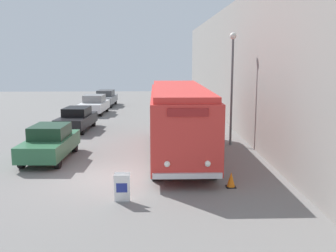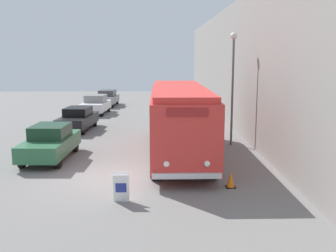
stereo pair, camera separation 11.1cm
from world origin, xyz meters
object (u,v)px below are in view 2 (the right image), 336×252
object	(u,v)px
vintage_bus	(179,117)
traffic_cone	(231,180)
streetlamp	(233,72)
parked_car_mid	(78,119)
parked_car_far	(96,104)
parked_car_distant	(107,98)
sign_board	(121,188)
parked_car_near	(50,142)

from	to	relation	value
vintage_bus	traffic_cone	world-z (taller)	vintage_bus
streetlamp	parked_car_mid	size ratio (longest dim) A/B	1.34
streetlamp	parked_car_far	xyz separation A→B (m)	(-9.19, 12.13, -3.12)
vintage_bus	parked_car_far	bearing A→B (deg)	113.56
parked_car_distant	traffic_cone	bearing A→B (deg)	-70.01
sign_board	streetlamp	distance (m)	10.42
parked_car_far	parked_car_distant	size ratio (longest dim) A/B	0.95
streetlamp	parked_car_mid	xyz separation A→B (m)	(-9.18, 4.62, -3.16)
sign_board	traffic_cone	size ratio (longest dim) A/B	1.67
vintage_bus	traffic_cone	xyz separation A→B (m)	(1.64, -4.84, -1.57)
sign_board	streetlamp	xyz separation A→B (m)	(5.17, 8.37, 3.45)
parked_car_mid	traffic_cone	xyz separation A→B (m)	(7.88, -11.66, -0.47)
parked_car_distant	traffic_cone	world-z (taller)	parked_car_distant
parked_car_near	traffic_cone	bearing A→B (deg)	-26.79
traffic_cone	parked_car_distant	bearing A→B (deg)	107.16
vintage_bus	parked_car_near	distance (m)	6.14
sign_board	parked_car_far	world-z (taller)	parked_car_far
parked_car_mid	streetlamp	bearing A→B (deg)	-21.96
sign_board	parked_car_near	xyz separation A→B (m)	(-3.79, 5.57, 0.34)
parked_car_distant	sign_board	bearing A→B (deg)	-78.95
sign_board	streetlamp	bearing A→B (deg)	58.30
streetlamp	parked_car_far	size ratio (longest dim) A/B	1.38
parked_car_far	traffic_cone	world-z (taller)	parked_car_far
parked_car_far	traffic_cone	bearing A→B (deg)	-63.75
parked_car_near	parked_car_mid	xyz separation A→B (m)	(-0.23, 7.42, -0.05)
parked_car_far	vintage_bus	bearing A→B (deg)	-62.55
streetlamp	parked_car_near	world-z (taller)	streetlamp
parked_car_distant	streetlamp	bearing A→B (deg)	-60.30
parked_car_far	parked_car_distant	bearing A→B (deg)	91.07
parked_car_near	parked_car_distant	size ratio (longest dim) A/B	0.98
vintage_bus	sign_board	world-z (taller)	vintage_bus
sign_board	traffic_cone	world-z (taller)	sign_board
streetlamp	parked_car_far	bearing A→B (deg)	127.16
parked_car_mid	vintage_bus	bearing A→B (deg)	-42.82
vintage_bus	parked_car_distant	bearing A→B (deg)	106.80
parked_car_mid	sign_board	bearing A→B (deg)	-68.09
parked_car_mid	parked_car_distant	bearing A→B (deg)	93.57
parked_car_near	parked_car_far	xyz separation A→B (m)	(-0.24, 14.93, -0.01)
parked_car_mid	traffic_cone	bearing A→B (deg)	-51.25
traffic_cone	vintage_bus	bearing A→B (deg)	108.65
streetlamp	parked_car_distant	world-z (taller)	streetlamp
parked_car_near	parked_car_far	distance (m)	14.94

